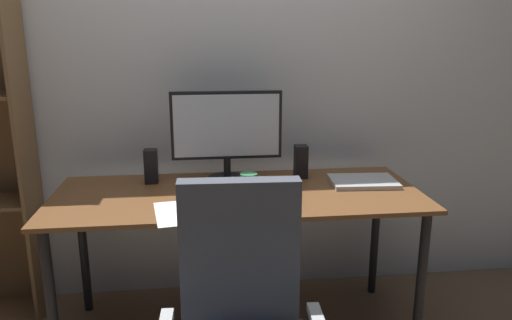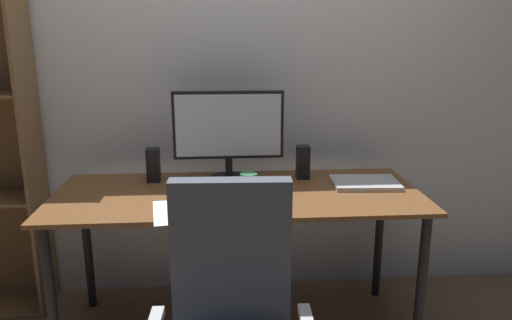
% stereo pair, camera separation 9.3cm
% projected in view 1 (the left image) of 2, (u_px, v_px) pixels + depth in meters
% --- Properties ---
extents(back_wall, '(6.40, 0.10, 2.60)m').
position_uv_depth(back_wall, '(229.00, 64.00, 2.66)').
color(back_wall, silver).
rests_on(back_wall, ground).
extents(desk, '(1.72, 0.71, 0.74)m').
position_uv_depth(desk, '(238.00, 208.00, 2.32)').
color(desk, brown).
rests_on(desk, ground).
extents(monitor, '(0.55, 0.20, 0.45)m').
position_uv_depth(monitor, '(227.00, 130.00, 2.43)').
color(monitor, black).
rests_on(monitor, desk).
extents(keyboard, '(0.29, 0.11, 0.02)m').
position_uv_depth(keyboard, '(224.00, 202.00, 2.14)').
color(keyboard, black).
rests_on(keyboard, desk).
extents(mouse, '(0.06, 0.10, 0.03)m').
position_uv_depth(mouse, '(280.00, 199.00, 2.15)').
color(mouse, black).
rests_on(mouse, desk).
extents(coffee_mug, '(0.10, 0.08, 0.09)m').
position_uv_depth(coffee_mug, '(249.00, 182.00, 2.30)').
color(coffee_mug, '#387F51').
rests_on(coffee_mug, desk).
extents(laptop, '(0.33, 0.25, 0.02)m').
position_uv_depth(laptop, '(363.00, 182.00, 2.42)').
color(laptop, '#B7BABC').
rests_on(laptop, desk).
extents(speaker_left, '(0.06, 0.07, 0.17)m').
position_uv_depth(speaker_left, '(151.00, 166.00, 2.42)').
color(speaker_left, black).
rests_on(speaker_left, desk).
extents(speaker_right, '(0.06, 0.07, 0.17)m').
position_uv_depth(speaker_right, '(301.00, 162.00, 2.51)').
color(speaker_right, black).
rests_on(speaker_right, desk).
extents(paper_sheet, '(0.25, 0.32, 0.00)m').
position_uv_depth(paper_sheet, '(181.00, 212.00, 2.03)').
color(paper_sheet, white).
rests_on(paper_sheet, desk).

